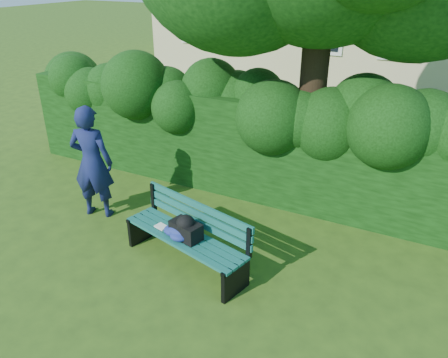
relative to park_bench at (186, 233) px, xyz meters
The scene contains 4 objects.
ground 0.61m from the park_bench, 72.74° to the left, with size 80.00×80.00×0.00m, color #304C16.
hedge 2.57m from the park_bench, 87.63° to the left, with size 10.00×1.00×1.80m.
park_bench is the anchor object (origin of this frame).
man_reading 2.18m from the park_bench, 166.66° to the left, with size 0.70×0.46×1.91m, color #171E50.
Camera 1 is at (2.69, -4.61, 3.82)m, focal length 35.00 mm.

